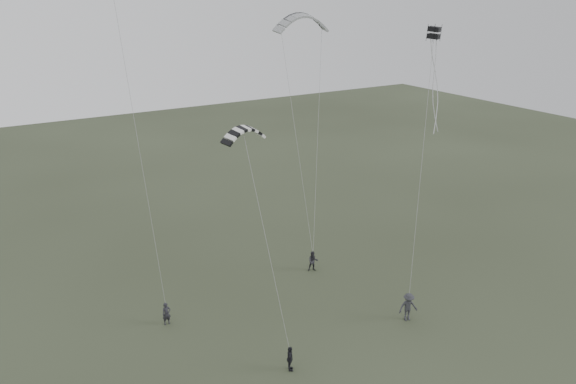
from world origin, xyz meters
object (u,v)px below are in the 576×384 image
flyer_left (167,314)px  flyer_center (290,359)px  kite_pale_large (302,15)px  flyer_far (408,307)px  flyer_right (313,261)px  kite_striped (244,129)px  kite_box (434,33)px

flyer_left → flyer_center: bearing=-63.2°
flyer_center → kite_pale_large: kite_pale_large is taller
flyer_center → flyer_far: (8.99, 0.42, 0.20)m
flyer_right → flyer_center: flyer_right is taller
flyer_left → flyer_right: size_ratio=0.97×
flyer_right → kite_striped: 14.88m
flyer_left → flyer_right: bearing=4.2°
flyer_center → flyer_far: flyer_far is taller
kite_pale_large → kite_striped: bearing=-131.6°
flyer_center → kite_striped: size_ratio=0.55×
kite_pale_large → kite_striped: kite_pale_large is taller
kite_box → flyer_far: bearing=-166.8°
flyer_center → flyer_far: size_ratio=0.79×
flyer_right → kite_striped: kite_striped is taller
flyer_right → kite_striped: bearing=-124.0°
flyer_left → kite_striped: (4.13, -3.22, 11.99)m
flyer_left → kite_pale_large: 24.24m
kite_pale_large → kite_striped: size_ratio=1.68×
flyer_far → kite_box: (4.68, 4.46, 16.26)m
flyer_left → flyer_center: (4.26, -7.85, 0.00)m
kite_pale_large → kite_striped: 16.59m
flyer_center → kite_box: 21.95m
flyer_left → flyer_far: (13.26, -7.44, 0.20)m
flyer_center → kite_pale_large: bearing=-4.8°
kite_pale_large → flyer_left: bearing=-149.3°
kite_striped → kite_box: 14.52m
flyer_right → kite_striped: size_ratio=0.57×
kite_striped → kite_box: bearing=-13.6°
kite_pale_large → kite_striped: (-10.90, -11.38, -5.19)m
kite_pale_large → kite_box: (2.91, -11.14, -0.71)m
flyer_right → flyer_center: (-7.51, -9.08, -0.02)m
flyer_center → kite_striped: 12.85m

